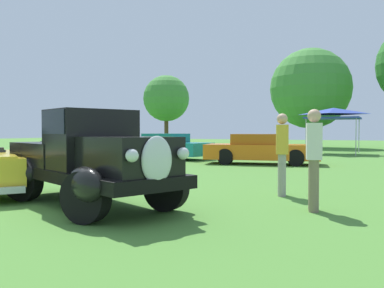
{
  "coord_description": "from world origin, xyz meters",
  "views": [
    {
      "loc": [
        5.52,
        -5.88,
        1.32
      ],
      "look_at": [
        1.22,
        3.16,
        1.01
      ],
      "focal_mm": 38.34,
      "sensor_mm": 36.0,
      "label": 1
    }
  ],
  "objects_px": {
    "show_car_teal": "(168,146)",
    "spectator_between_cars": "(314,156)",
    "feature_pickup_truck": "(89,157)",
    "canopy_tent_left_field": "(333,113)",
    "show_car_orange": "(261,149)",
    "show_car_charcoal": "(76,145)",
    "spectator_near_truck": "(282,151)"
  },
  "relations": [
    {
      "from": "show_car_teal",
      "to": "spectator_between_cars",
      "type": "height_order",
      "value": "spectator_between_cars"
    },
    {
      "from": "show_car_teal",
      "to": "feature_pickup_truck",
      "type": "bearing_deg",
      "value": -67.5
    },
    {
      "from": "feature_pickup_truck",
      "to": "canopy_tent_left_field",
      "type": "relative_size",
      "value": 1.52
    },
    {
      "from": "feature_pickup_truck",
      "to": "show_car_orange",
      "type": "xyz_separation_m",
      "value": [
        0.19,
        10.37,
        -0.27
      ]
    },
    {
      "from": "show_car_charcoal",
      "to": "show_car_teal",
      "type": "distance_m",
      "value": 5.42
    },
    {
      "from": "show_car_teal",
      "to": "spectator_near_truck",
      "type": "bearing_deg",
      "value": -49.66
    },
    {
      "from": "show_car_teal",
      "to": "show_car_charcoal",
      "type": "bearing_deg",
      "value": -176.86
    },
    {
      "from": "show_car_charcoal",
      "to": "show_car_teal",
      "type": "xyz_separation_m",
      "value": [
        5.42,
        0.3,
        0.0
      ]
    },
    {
      "from": "feature_pickup_truck",
      "to": "show_car_teal",
      "type": "height_order",
      "value": "feature_pickup_truck"
    },
    {
      "from": "show_car_orange",
      "to": "canopy_tent_left_field",
      "type": "height_order",
      "value": "canopy_tent_left_field"
    },
    {
      "from": "feature_pickup_truck",
      "to": "show_car_charcoal",
      "type": "height_order",
      "value": "feature_pickup_truck"
    },
    {
      "from": "show_car_teal",
      "to": "spectator_between_cars",
      "type": "bearing_deg",
      "value": -50.75
    },
    {
      "from": "spectator_between_cars",
      "to": "canopy_tent_left_field",
      "type": "distance_m",
      "value": 18.43
    },
    {
      "from": "spectator_near_truck",
      "to": "canopy_tent_left_field",
      "type": "relative_size",
      "value": 0.57
    },
    {
      "from": "feature_pickup_truck",
      "to": "canopy_tent_left_field",
      "type": "distance_m",
      "value": 19.62
    },
    {
      "from": "show_car_charcoal",
      "to": "show_car_teal",
      "type": "relative_size",
      "value": 0.87
    },
    {
      "from": "show_car_teal",
      "to": "canopy_tent_left_field",
      "type": "bearing_deg",
      "value": 49.43
    },
    {
      "from": "feature_pickup_truck",
      "to": "show_car_teal",
      "type": "distance_m",
      "value": 12.54
    },
    {
      "from": "show_car_charcoal",
      "to": "spectator_near_truck",
      "type": "distance_m",
      "value": 15.71
    },
    {
      "from": "show_car_teal",
      "to": "spectator_between_cars",
      "type": "xyz_separation_m",
      "value": [
        8.5,
        -10.41,
        0.31
      ]
    },
    {
      "from": "show_car_charcoal",
      "to": "show_car_orange",
      "type": "bearing_deg",
      "value": -5.04
    },
    {
      "from": "show_car_orange",
      "to": "spectator_between_cars",
      "type": "height_order",
      "value": "spectator_between_cars"
    },
    {
      "from": "spectator_near_truck",
      "to": "spectator_between_cars",
      "type": "relative_size",
      "value": 1.0
    },
    {
      "from": "show_car_teal",
      "to": "show_car_orange",
      "type": "xyz_separation_m",
      "value": [
        4.99,
        -1.21,
        0.0
      ]
    },
    {
      "from": "feature_pickup_truck",
      "to": "spectator_near_truck",
      "type": "bearing_deg",
      "value": 42.02
    },
    {
      "from": "show_car_teal",
      "to": "canopy_tent_left_field",
      "type": "xyz_separation_m",
      "value": [
        6.75,
        7.88,
        1.82
      ]
    },
    {
      "from": "show_car_teal",
      "to": "spectator_near_truck",
      "type": "relative_size",
      "value": 2.71
    },
    {
      "from": "feature_pickup_truck",
      "to": "show_car_teal",
      "type": "relative_size",
      "value": 0.98
    },
    {
      "from": "spectator_near_truck",
      "to": "canopy_tent_left_field",
      "type": "distance_m",
      "value": 16.98
    },
    {
      "from": "show_car_orange",
      "to": "spectator_near_truck",
      "type": "xyz_separation_m",
      "value": [
        2.67,
        -7.8,
        0.31
      ]
    },
    {
      "from": "show_car_orange",
      "to": "spectator_between_cars",
      "type": "relative_size",
      "value": 2.81
    },
    {
      "from": "show_car_orange",
      "to": "spectator_near_truck",
      "type": "distance_m",
      "value": 8.24
    }
  ]
}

